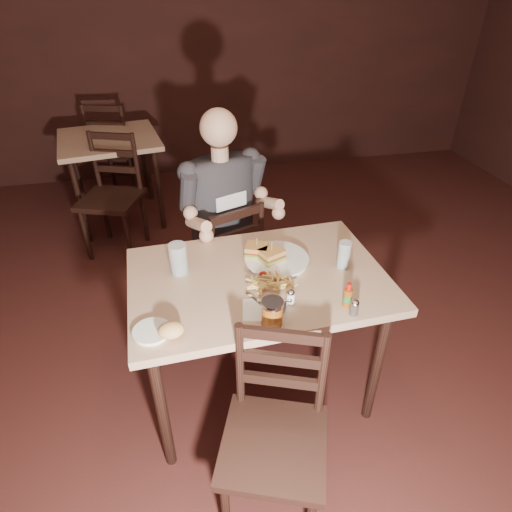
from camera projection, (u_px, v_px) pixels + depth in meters
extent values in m
plane|color=black|center=(317.00, 429.00, 2.16)|extent=(7.00, 7.00, 0.00)
plane|color=#3A1B17|center=(213.00, 35.00, 4.23)|extent=(6.00, 0.00, 6.00)
cube|color=tan|center=(258.00, 280.00, 1.97)|extent=(1.20, 0.82, 0.04)
cylinder|color=black|center=(162.00, 412.00, 1.83)|extent=(0.05, 0.05, 0.73)
cylinder|color=black|center=(154.00, 317.00, 2.33)|extent=(0.05, 0.05, 0.73)
cylinder|color=black|center=(377.00, 367.00, 2.04)|extent=(0.05, 0.05, 0.73)
cylinder|color=black|center=(327.00, 288.00, 2.53)|extent=(0.05, 0.05, 0.73)
cube|color=tan|center=(108.00, 139.00, 3.59)|extent=(0.92, 0.92, 0.04)
cylinder|color=black|center=(80.00, 203.00, 3.46)|extent=(0.04, 0.04, 0.73)
cylinder|color=black|center=(77.00, 174.00, 3.96)|extent=(0.04, 0.04, 0.73)
cylinder|color=black|center=(159.00, 191.00, 3.66)|extent=(0.04, 0.04, 0.73)
cylinder|color=black|center=(147.00, 164.00, 4.15)|extent=(0.04, 0.04, 0.73)
cylinder|color=white|center=(277.00, 260.00, 2.05)|extent=(0.31, 0.31, 0.02)
ellipsoid|color=maroon|center=(263.00, 274.00, 1.93)|extent=(0.04, 0.04, 0.01)
cylinder|color=silver|center=(178.00, 259.00, 1.94)|extent=(0.08, 0.08, 0.15)
cylinder|color=silver|center=(344.00, 255.00, 1.98)|extent=(0.06, 0.06, 0.13)
cube|color=white|center=(261.00, 310.00, 1.76)|extent=(0.17, 0.16, 0.00)
cube|color=silver|center=(263.00, 306.00, 1.78)|extent=(0.11, 0.20, 0.01)
cube|color=silver|center=(287.00, 302.00, 1.80)|extent=(0.09, 0.15, 0.01)
cylinder|color=white|center=(152.00, 332.00, 1.65)|extent=(0.15, 0.15, 0.01)
ellipsoid|color=#DFA863|center=(171.00, 330.00, 1.61)|extent=(0.10, 0.09, 0.06)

